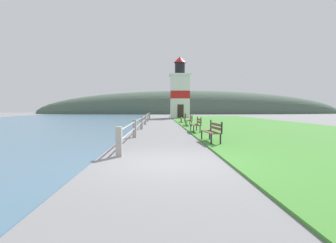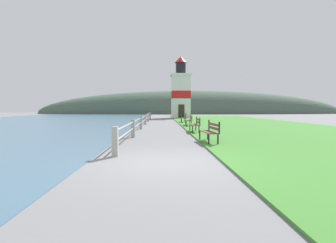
% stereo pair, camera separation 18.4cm
% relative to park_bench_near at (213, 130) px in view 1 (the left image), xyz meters
% --- Properties ---
extents(ground_plane, '(160.00, 160.00, 0.00)m').
position_rel_park_bench_near_xyz_m(ground_plane, '(-2.02, -4.00, -0.54)').
color(ground_plane, slate).
extents(grass_verge, '(12.00, 47.49, 0.06)m').
position_rel_park_bench_near_xyz_m(grass_verge, '(5.56, 11.83, -0.51)').
color(grass_verge, '#428433').
rests_on(grass_verge, ground_plane).
extents(seawall_railing, '(0.18, 26.09, 0.92)m').
position_rel_park_bench_near_xyz_m(seawall_railing, '(-3.50, 9.96, 0.00)').
color(seawall_railing, '#A8A399').
rests_on(seawall_railing, ground_plane).
extents(park_bench_near, '(0.59, 1.70, 0.94)m').
position_rel_park_bench_near_xyz_m(park_bench_near, '(0.00, 0.00, 0.00)').
color(park_bench_near, brown).
rests_on(park_bench_near, ground_plane).
extents(park_bench_midway, '(0.49, 1.61, 0.94)m').
position_rel_park_bench_near_xyz_m(park_bench_midway, '(0.01, 4.74, -0.00)').
color(park_bench_midway, brown).
rests_on(park_bench_midway, ground_plane).
extents(park_bench_far, '(0.56, 1.95, 0.94)m').
position_rel_park_bench_near_xyz_m(park_bench_far, '(0.23, 10.35, 0.00)').
color(park_bench_far, brown).
rests_on(park_bench_far, ground_plane).
extents(park_bench_by_lighthouse, '(0.55, 1.64, 0.94)m').
position_rel_park_bench_near_xyz_m(park_bench_by_lighthouse, '(0.26, 15.41, -0.00)').
color(park_bench_by_lighthouse, brown).
rests_on(park_bench_by_lighthouse, ground_plane).
extents(lighthouse, '(3.12, 3.12, 9.12)m').
position_rel_park_bench_near_xyz_m(lighthouse, '(0.87, 28.15, 3.27)').
color(lighthouse, white).
rests_on(lighthouse, ground_plane).
extents(distant_hillside, '(80.00, 16.00, 12.00)m').
position_rel_park_bench_near_xyz_m(distant_hillside, '(5.98, 57.66, -0.54)').
color(distant_hillside, '#475B4C').
rests_on(distant_hillside, ground_plane).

